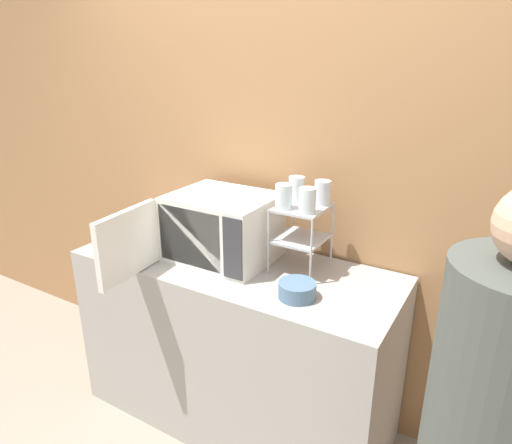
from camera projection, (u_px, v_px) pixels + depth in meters
wall_back at (270, 174)px, 2.39m from camera, size 8.00×0.06×2.60m
counter at (235, 343)px, 2.39m from camera, size 1.62×0.63×0.93m
microwave at (218, 228)px, 2.24m from camera, size 0.52×0.79×0.33m
dish_rack at (301, 225)px, 2.10m from camera, size 0.22×0.25×0.32m
glass_front_left at (284, 197)px, 2.02m from camera, size 0.08×0.08×0.11m
glass_back_right at (322, 193)px, 2.07m from camera, size 0.08×0.08×0.11m
glass_front_right at (307, 201)px, 1.96m from camera, size 0.08×0.08×0.11m
glass_back_left at (297, 189)px, 2.14m from camera, size 0.08×0.08×0.11m
bowl at (297, 290)px, 1.91m from camera, size 0.16×0.16×0.07m
person at (493, 427)px, 1.30m from camera, size 0.38×0.38×1.61m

